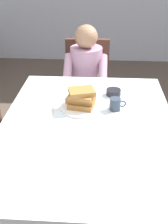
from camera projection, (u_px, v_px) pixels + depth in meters
The scene contains 12 objects.
ground_plane at pixel (87, 206), 2.15m from camera, with size 14.00×14.00×0.00m, color brown.
dining_table_main at pixel (88, 135), 1.83m from camera, with size 1.12×1.52×0.74m.
chair_diner at pixel (87, 80), 2.91m from camera, with size 0.44×0.45×0.93m.
diner_person at pixel (86, 73), 2.70m from camera, with size 0.40×0.43×1.12m.
plate_breakfast at pixel (81, 108), 1.95m from camera, with size 0.28×0.28×0.02m, color white.
breakfast_stack at pixel (81, 98), 1.92m from camera, with size 0.21×0.18×0.13m.
cup_coffee at pixel (115, 104), 1.92m from camera, with size 0.11×0.08×0.08m.
bowl_butter at pixel (114, 92), 2.13m from camera, with size 0.11×0.11×0.04m, color black.
fork_left_of_plate at pixel (53, 109), 1.94m from camera, with size 0.18×0.01×0.01m, color silver.
knife_right_of_plate at pixel (109, 111), 1.92m from camera, with size 0.20×0.01×0.01m, color silver.
spoon_near_edge at pixel (70, 132), 1.70m from camera, with size 0.15×0.01×0.01m, color silver.
napkin_folded at pixel (38, 121), 1.80m from camera, with size 0.17×0.12×0.01m, color white.
Camera 1 is at (0.07, -1.51, 1.68)m, focal length 45.57 mm.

